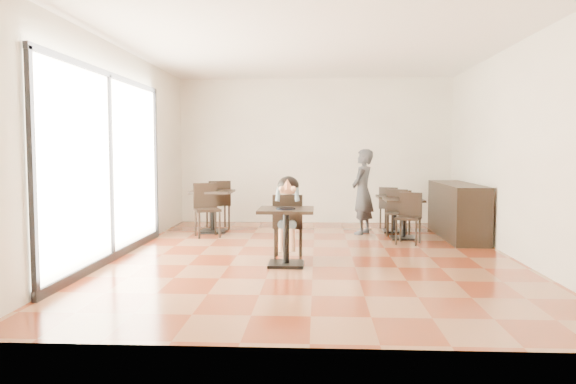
# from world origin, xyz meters

# --- Properties ---
(floor) EXTENTS (6.00, 8.00, 0.01)m
(floor) POSITION_xyz_m (0.00, 0.00, 0.00)
(floor) COLOR brown
(floor) RESTS_ON ground
(ceiling) EXTENTS (6.00, 8.00, 0.01)m
(ceiling) POSITION_xyz_m (0.00, 0.00, 3.20)
(ceiling) COLOR white
(ceiling) RESTS_ON floor
(wall_back) EXTENTS (6.00, 0.01, 3.20)m
(wall_back) POSITION_xyz_m (0.00, 4.00, 1.60)
(wall_back) COLOR white
(wall_back) RESTS_ON floor
(wall_front) EXTENTS (6.00, 0.01, 3.20)m
(wall_front) POSITION_xyz_m (0.00, -4.00, 1.60)
(wall_front) COLOR white
(wall_front) RESTS_ON floor
(wall_left) EXTENTS (0.01, 8.00, 3.20)m
(wall_left) POSITION_xyz_m (-3.00, 0.00, 1.60)
(wall_left) COLOR white
(wall_left) RESTS_ON floor
(wall_right) EXTENTS (0.01, 8.00, 3.20)m
(wall_right) POSITION_xyz_m (3.00, 0.00, 1.60)
(wall_right) COLOR white
(wall_right) RESTS_ON floor
(storefront_window) EXTENTS (0.04, 4.50, 2.60)m
(storefront_window) POSITION_xyz_m (-2.97, -0.50, 1.40)
(storefront_window) COLOR white
(storefront_window) RESTS_ON floor
(child_table) EXTENTS (0.76, 0.76, 0.81)m
(child_table) POSITION_xyz_m (-0.37, -0.74, 0.40)
(child_table) COLOR black
(child_table) RESTS_ON floor
(child_chair) EXTENTS (0.44, 0.44, 0.97)m
(child_chair) POSITION_xyz_m (-0.37, -0.19, 0.49)
(child_chair) COLOR black
(child_chair) RESTS_ON floor
(child) EXTENTS (0.44, 0.61, 1.22)m
(child) POSITION_xyz_m (-0.37, -0.19, 0.61)
(child) COLOR slate
(child) RESTS_ON child_chair
(plate) EXTENTS (0.27, 0.27, 0.02)m
(plate) POSITION_xyz_m (-0.37, -0.84, 0.82)
(plate) COLOR black
(plate) RESTS_ON child_table
(pizza_slice) EXTENTS (0.28, 0.22, 0.07)m
(pizza_slice) POSITION_xyz_m (-0.37, -0.38, 1.06)
(pizza_slice) COLOR tan
(pizza_slice) RESTS_ON child
(adult_patron) EXTENTS (0.61, 0.71, 1.64)m
(adult_patron) POSITION_xyz_m (0.93, 2.32, 0.82)
(adult_patron) COLOR #36373B
(adult_patron) RESTS_ON floor
(cafe_table_mid) EXTENTS (0.89, 0.89, 0.73)m
(cafe_table_mid) POSITION_xyz_m (1.62, 1.75, 0.37)
(cafe_table_mid) COLOR black
(cafe_table_mid) RESTS_ON floor
(cafe_table_left) EXTENTS (1.02, 1.02, 0.83)m
(cafe_table_left) POSITION_xyz_m (-1.99, 2.35, 0.41)
(cafe_table_left) COLOR black
(cafe_table_left) RESTS_ON floor
(cafe_table_back) EXTENTS (0.90, 0.90, 0.71)m
(cafe_table_back) POSITION_xyz_m (1.58, 2.62, 0.36)
(cafe_table_back) COLOR black
(cafe_table_back) RESTS_ON floor
(chair_mid_a) EXTENTS (0.51, 0.51, 0.88)m
(chair_mid_a) POSITION_xyz_m (1.62, 2.30, 0.44)
(chair_mid_a) COLOR black
(chair_mid_a) RESTS_ON floor
(chair_mid_b) EXTENTS (0.51, 0.51, 0.88)m
(chair_mid_b) POSITION_xyz_m (1.62, 1.20, 0.44)
(chair_mid_b) COLOR black
(chair_mid_b) RESTS_ON floor
(chair_left_a) EXTENTS (0.58, 0.58, 1.00)m
(chair_left_a) POSITION_xyz_m (-1.99, 2.90, 0.50)
(chair_left_a) COLOR black
(chair_left_a) RESTS_ON floor
(chair_left_b) EXTENTS (0.58, 0.58, 1.00)m
(chair_left_b) POSITION_xyz_m (-1.99, 1.80, 0.50)
(chair_left_b) COLOR black
(chair_left_b) RESTS_ON floor
(chair_back_a) EXTENTS (0.51, 0.51, 0.86)m
(chair_back_a) POSITION_xyz_m (1.58, 3.17, 0.43)
(chair_back_a) COLOR black
(chair_back_a) RESTS_ON floor
(chair_back_b) EXTENTS (0.51, 0.51, 0.86)m
(chair_back_b) POSITION_xyz_m (1.58, 2.07, 0.43)
(chair_back_b) COLOR black
(chair_back_b) RESTS_ON floor
(service_counter) EXTENTS (0.60, 2.40, 1.00)m
(service_counter) POSITION_xyz_m (2.65, 2.00, 0.50)
(service_counter) COLOR black
(service_counter) RESTS_ON floor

